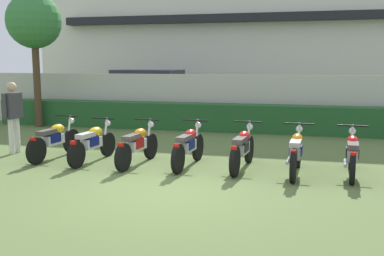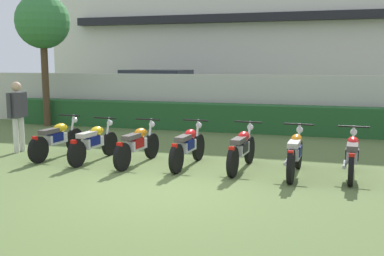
% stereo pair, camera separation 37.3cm
% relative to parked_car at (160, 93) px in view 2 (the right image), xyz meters
% --- Properties ---
extents(ground, '(60.00, 60.00, 0.00)m').
position_rel_parked_car_xyz_m(ground, '(3.85, -10.38, -0.94)').
color(ground, '#566B38').
extents(building, '(21.46, 6.50, 7.87)m').
position_rel_parked_car_xyz_m(building, '(3.85, 5.86, 3.00)').
color(building, silver).
rests_on(building, ground).
extents(compound_wall, '(20.39, 0.30, 1.80)m').
position_rel_parked_car_xyz_m(compound_wall, '(3.85, -2.88, -0.03)').
color(compound_wall, beige).
rests_on(compound_wall, ground).
extents(hedge_row, '(16.31, 0.70, 0.88)m').
position_rel_parked_car_xyz_m(hedge_row, '(3.85, -3.58, -0.50)').
color(hedge_row, '#235628').
rests_on(hedge_row, ground).
extents(parked_car, '(4.66, 2.43, 1.89)m').
position_rel_parked_car_xyz_m(parked_car, '(0.00, 0.00, 0.00)').
color(parked_car, navy).
rests_on(parked_car, ground).
extents(tree_near_inspector, '(1.83, 1.83, 4.49)m').
position_rel_parked_car_xyz_m(tree_near_inspector, '(-2.65, -4.17, 2.58)').
color(tree_near_inspector, '#4C3823').
rests_on(tree_near_inspector, ground).
extents(motorcycle_in_row_0, '(0.60, 1.91, 0.95)m').
position_rel_parked_car_xyz_m(motorcycle_in_row_0, '(0.62, -8.59, -0.49)').
color(motorcycle_in_row_0, black).
rests_on(motorcycle_in_row_0, ground).
extents(motorcycle_in_row_1, '(0.60, 1.86, 0.94)m').
position_rel_parked_car_xyz_m(motorcycle_in_row_1, '(1.65, -8.71, -0.50)').
color(motorcycle_in_row_1, black).
rests_on(motorcycle_in_row_1, ground).
extents(motorcycle_in_row_2, '(0.60, 1.90, 0.95)m').
position_rel_parked_car_xyz_m(motorcycle_in_row_2, '(2.72, -8.73, -0.49)').
color(motorcycle_in_row_2, black).
rests_on(motorcycle_in_row_2, ground).
extents(motorcycle_in_row_3, '(0.60, 1.90, 0.96)m').
position_rel_parked_car_xyz_m(motorcycle_in_row_3, '(3.84, -8.62, -0.49)').
color(motorcycle_in_row_3, black).
rests_on(motorcycle_in_row_3, ground).
extents(motorcycle_in_row_4, '(0.60, 1.92, 0.96)m').
position_rel_parked_car_xyz_m(motorcycle_in_row_4, '(4.99, -8.59, -0.49)').
color(motorcycle_in_row_4, black).
rests_on(motorcycle_in_row_4, ground).
extents(motorcycle_in_row_5, '(0.60, 1.92, 0.98)m').
position_rel_parked_car_xyz_m(motorcycle_in_row_5, '(6.08, -8.76, -0.48)').
color(motorcycle_in_row_5, black).
rests_on(motorcycle_in_row_5, ground).
extents(motorcycle_in_row_6, '(0.60, 1.84, 0.96)m').
position_rel_parked_car_xyz_m(motorcycle_in_row_6, '(7.15, -8.63, -0.49)').
color(motorcycle_in_row_6, black).
rests_on(motorcycle_in_row_6, ground).
extents(inspector_person, '(0.23, 0.70, 1.75)m').
position_rel_parked_car_xyz_m(inspector_person, '(-0.64, -8.30, 0.11)').
color(inspector_person, silver).
rests_on(inspector_person, ground).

